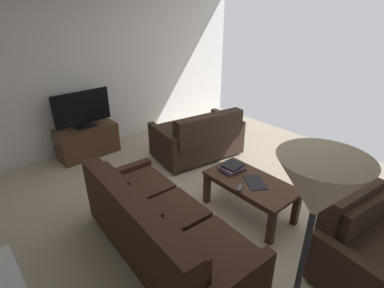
{
  "coord_description": "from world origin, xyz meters",
  "views": [
    {
      "loc": [
        -2.08,
        2.41,
        2.34
      ],
      "look_at": [
        0.18,
        0.46,
        0.91
      ],
      "focal_mm": 27.69,
      "sensor_mm": 36.0,
      "label": 1
    }
  ],
  "objects_px": {
    "loveseat_near": "(199,137)",
    "book_stack": "(232,168)",
    "floor_lamp": "(314,210)",
    "loose_magazine": "(255,182)",
    "tv_stand": "(87,141)",
    "flat_tv": "(82,109)",
    "coffee_table": "(250,186)",
    "armchair_side": "(376,255)",
    "sofa_main": "(159,229)",
    "tv_remote": "(240,188)"
  },
  "relations": [
    {
      "from": "sofa_main",
      "to": "coffee_table",
      "type": "height_order",
      "value": "sofa_main"
    },
    {
      "from": "loveseat_near",
      "to": "flat_tv",
      "type": "height_order",
      "value": "flat_tv"
    },
    {
      "from": "tv_stand",
      "to": "loose_magazine",
      "type": "relative_size",
      "value": 3.05
    },
    {
      "from": "loveseat_near",
      "to": "armchair_side",
      "type": "relative_size",
      "value": 1.43
    },
    {
      "from": "tv_stand",
      "to": "flat_tv",
      "type": "distance_m",
      "value": 0.56
    },
    {
      "from": "coffee_table",
      "to": "armchair_side",
      "type": "height_order",
      "value": "armchair_side"
    },
    {
      "from": "sofa_main",
      "to": "book_stack",
      "type": "relative_size",
      "value": 6.26
    },
    {
      "from": "sofa_main",
      "to": "tv_stand",
      "type": "distance_m",
      "value": 2.68
    },
    {
      "from": "loveseat_near",
      "to": "coffee_table",
      "type": "relative_size",
      "value": 1.37
    },
    {
      "from": "flat_tv",
      "to": "armchair_side",
      "type": "xyz_separation_m",
      "value": [
        -4.14,
        -0.85,
        -0.46
      ]
    },
    {
      "from": "loveseat_near",
      "to": "tv_stand",
      "type": "height_order",
      "value": "loveseat_near"
    },
    {
      "from": "tv_remote",
      "to": "book_stack",
      "type": "bearing_deg",
      "value": -34.76
    },
    {
      "from": "armchair_side",
      "to": "book_stack",
      "type": "relative_size",
      "value": 3.13
    },
    {
      "from": "tv_stand",
      "to": "armchair_side",
      "type": "bearing_deg",
      "value": -168.41
    },
    {
      "from": "sofa_main",
      "to": "book_stack",
      "type": "bearing_deg",
      "value": -81.14
    },
    {
      "from": "loose_magazine",
      "to": "coffee_table",
      "type": "bearing_deg",
      "value": 124.23
    },
    {
      "from": "sofa_main",
      "to": "loose_magazine",
      "type": "distance_m",
      "value": 1.25
    },
    {
      "from": "coffee_table",
      "to": "flat_tv",
      "type": "xyz_separation_m",
      "value": [
        2.76,
        0.84,
        0.43
      ]
    },
    {
      "from": "coffee_table",
      "to": "armchair_side",
      "type": "relative_size",
      "value": 1.04
    },
    {
      "from": "armchair_side",
      "to": "loose_magazine",
      "type": "distance_m",
      "value": 1.33
    },
    {
      "from": "loveseat_near",
      "to": "floor_lamp",
      "type": "relative_size",
      "value": 0.81
    },
    {
      "from": "sofa_main",
      "to": "armchair_side",
      "type": "relative_size",
      "value": 2.0
    },
    {
      "from": "tv_remote",
      "to": "loose_magazine",
      "type": "distance_m",
      "value": 0.23
    },
    {
      "from": "tv_stand",
      "to": "loose_magazine",
      "type": "height_order",
      "value": "tv_stand"
    },
    {
      "from": "sofa_main",
      "to": "armchair_side",
      "type": "distance_m",
      "value": 1.95
    },
    {
      "from": "loveseat_near",
      "to": "loose_magazine",
      "type": "distance_m",
      "value": 1.63
    },
    {
      "from": "coffee_table",
      "to": "loose_magazine",
      "type": "relative_size",
      "value": 3.37
    },
    {
      "from": "loveseat_near",
      "to": "book_stack",
      "type": "xyz_separation_m",
      "value": [
        -1.17,
        0.51,
        0.13
      ]
    },
    {
      "from": "sofa_main",
      "to": "book_stack",
      "type": "xyz_separation_m",
      "value": [
        0.19,
        -1.25,
        0.13
      ]
    },
    {
      "from": "loveseat_near",
      "to": "book_stack",
      "type": "relative_size",
      "value": 4.48
    },
    {
      "from": "flat_tv",
      "to": "book_stack",
      "type": "height_order",
      "value": "flat_tv"
    },
    {
      "from": "floor_lamp",
      "to": "tv_stand",
      "type": "relative_size",
      "value": 1.88
    },
    {
      "from": "tv_stand",
      "to": "sofa_main",
      "type": "bearing_deg",
      "value": 171.51
    },
    {
      "from": "loveseat_near",
      "to": "floor_lamp",
      "type": "bearing_deg",
      "value": 145.62
    },
    {
      "from": "floor_lamp",
      "to": "tv_remote",
      "type": "bearing_deg",
      "value": -42.13
    },
    {
      "from": "coffee_table",
      "to": "tv_remote",
      "type": "xyz_separation_m",
      "value": [
        -0.02,
        0.22,
        0.08
      ]
    },
    {
      "from": "sofa_main",
      "to": "flat_tv",
      "type": "height_order",
      "value": "flat_tv"
    },
    {
      "from": "coffee_table",
      "to": "loose_magazine",
      "type": "distance_m",
      "value": 0.1
    },
    {
      "from": "floor_lamp",
      "to": "book_stack",
      "type": "xyz_separation_m",
      "value": [
        1.68,
        -1.45,
        -1.08
      ]
    },
    {
      "from": "loose_magazine",
      "to": "tv_remote",
      "type": "bearing_deg",
      "value": -156.68
    },
    {
      "from": "coffee_table",
      "to": "book_stack",
      "type": "xyz_separation_m",
      "value": [
        0.31,
        -0.01,
        0.11
      ]
    },
    {
      "from": "loveseat_near",
      "to": "tv_remote",
      "type": "xyz_separation_m",
      "value": [
        -1.51,
        0.74,
        0.11
      ]
    },
    {
      "from": "floor_lamp",
      "to": "flat_tv",
      "type": "relative_size",
      "value": 1.98
    },
    {
      "from": "floor_lamp",
      "to": "tv_remote",
      "type": "distance_m",
      "value": 2.11
    },
    {
      "from": "sofa_main",
      "to": "tv_stand",
      "type": "xyz_separation_m",
      "value": [
        2.64,
        -0.39,
        -0.11
      ]
    },
    {
      "from": "floor_lamp",
      "to": "loose_magazine",
      "type": "distance_m",
      "value": 2.23
    },
    {
      "from": "floor_lamp",
      "to": "armchair_side",
      "type": "height_order",
      "value": "floor_lamp"
    },
    {
      "from": "coffee_table",
      "to": "book_stack",
      "type": "relative_size",
      "value": 3.26
    },
    {
      "from": "loveseat_near",
      "to": "coffee_table",
      "type": "xyz_separation_m",
      "value": [
        -1.49,
        0.52,
        0.02
      ]
    },
    {
      "from": "loveseat_near",
      "to": "floor_lamp",
      "type": "xyz_separation_m",
      "value": [
        -2.85,
        1.95,
        1.21
      ]
    }
  ]
}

